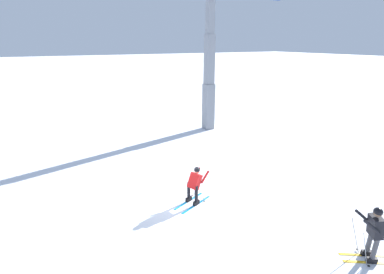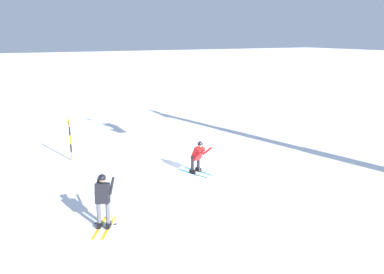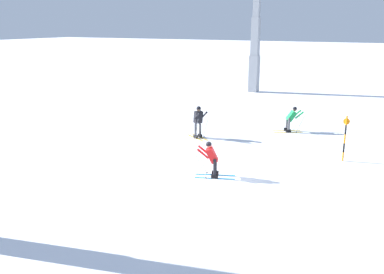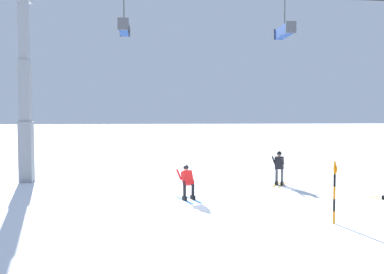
% 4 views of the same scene
% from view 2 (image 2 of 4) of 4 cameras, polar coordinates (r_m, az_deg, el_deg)
% --- Properties ---
extents(ground_plane, '(260.00, 260.00, 0.00)m').
position_cam_2_polar(ground_plane, '(18.42, 0.44, -4.25)').
color(ground_plane, white).
extents(skier_carving_main, '(1.10, 1.68, 1.59)m').
position_cam_2_polar(skier_carving_main, '(17.31, 0.85, -2.56)').
color(skier_carving_main, '#198CCC').
rests_on(skier_carving_main, ground_plane).
extents(trail_marker_pole, '(0.07, 0.28, 2.08)m').
position_cam_2_polar(trail_marker_pole, '(19.88, -16.90, -0.12)').
color(trail_marker_pole, orange).
rests_on(trail_marker_pole, ground_plane).
extents(skier_distant_uphill, '(1.13, 1.52, 1.78)m').
position_cam_2_polar(skier_distant_uphill, '(12.81, -12.54, -8.25)').
color(skier_distant_uphill, yellow).
rests_on(skier_distant_uphill, ground_plane).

